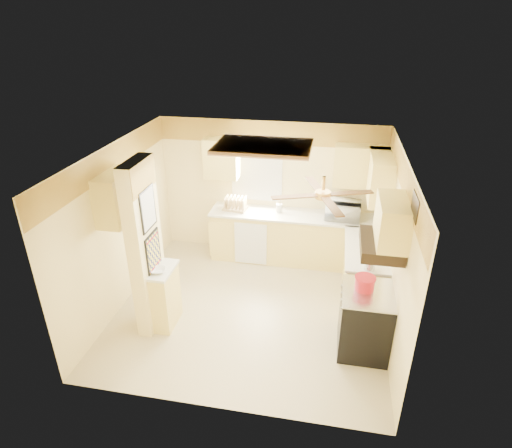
% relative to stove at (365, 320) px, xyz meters
% --- Properties ---
extents(floor, '(4.00, 4.00, 0.00)m').
position_rel_stove_xyz_m(floor, '(-1.67, 0.55, -0.46)').
color(floor, tan).
rests_on(floor, ground).
extents(ceiling, '(4.00, 4.00, 0.00)m').
position_rel_stove_xyz_m(ceiling, '(-1.67, 0.55, 2.04)').
color(ceiling, white).
rests_on(ceiling, wall_back).
extents(wall_back, '(4.00, 0.00, 4.00)m').
position_rel_stove_xyz_m(wall_back, '(-1.67, 2.45, 0.79)').
color(wall_back, '#FAE298').
rests_on(wall_back, floor).
extents(wall_front, '(4.00, 0.00, 4.00)m').
position_rel_stove_xyz_m(wall_front, '(-1.67, -1.35, 0.79)').
color(wall_front, '#FAE298').
rests_on(wall_front, floor).
extents(wall_left, '(0.00, 3.80, 3.80)m').
position_rel_stove_xyz_m(wall_left, '(-3.67, 0.55, 0.79)').
color(wall_left, '#FAE298').
rests_on(wall_left, floor).
extents(wall_right, '(0.00, 3.80, 3.80)m').
position_rel_stove_xyz_m(wall_right, '(0.33, 0.55, 0.79)').
color(wall_right, '#FAE298').
rests_on(wall_right, floor).
extents(wallpaper_border, '(4.00, 0.02, 0.40)m').
position_rel_stove_xyz_m(wallpaper_border, '(-1.67, 2.43, 1.84)').
color(wallpaper_border, yellow).
rests_on(wallpaper_border, wall_back).
extents(partition_column, '(0.20, 0.70, 2.50)m').
position_rel_stove_xyz_m(partition_column, '(-3.02, 0.00, 0.79)').
color(partition_column, '#FAE298').
rests_on(partition_column, floor).
extents(partition_ledge, '(0.25, 0.55, 0.90)m').
position_rel_stove_xyz_m(partition_ledge, '(-2.80, 0.00, -0.01)').
color(partition_ledge, '#F2DD71').
rests_on(partition_ledge, floor).
extents(ledge_top, '(0.28, 0.58, 0.04)m').
position_rel_stove_xyz_m(ledge_top, '(-2.80, 0.00, 0.46)').
color(ledge_top, silver).
rests_on(ledge_top, partition_ledge).
extents(lower_cabinets_back, '(3.00, 0.60, 0.90)m').
position_rel_stove_xyz_m(lower_cabinets_back, '(-1.17, 2.15, -0.01)').
color(lower_cabinets_back, '#F2DD71').
rests_on(lower_cabinets_back, floor).
extents(lower_cabinets_right, '(0.60, 1.40, 0.90)m').
position_rel_stove_xyz_m(lower_cabinets_right, '(0.03, 1.15, -0.01)').
color(lower_cabinets_right, '#F2DD71').
rests_on(lower_cabinets_right, floor).
extents(countertop_back, '(3.04, 0.64, 0.04)m').
position_rel_stove_xyz_m(countertop_back, '(-1.17, 2.14, 0.46)').
color(countertop_back, silver).
rests_on(countertop_back, lower_cabinets_back).
extents(countertop_right, '(0.64, 1.44, 0.04)m').
position_rel_stove_xyz_m(countertop_right, '(0.02, 1.15, 0.46)').
color(countertop_right, silver).
rests_on(countertop_right, lower_cabinets_right).
extents(dishwasher_panel, '(0.58, 0.02, 0.80)m').
position_rel_stove_xyz_m(dishwasher_panel, '(-1.92, 1.84, -0.03)').
color(dishwasher_panel, white).
rests_on(dishwasher_panel, lower_cabinets_back).
extents(window, '(0.92, 0.02, 1.02)m').
position_rel_stove_xyz_m(window, '(-1.92, 2.44, 1.09)').
color(window, white).
rests_on(window, wall_back).
extents(upper_cab_back_left, '(0.60, 0.35, 0.70)m').
position_rel_stove_xyz_m(upper_cab_back_left, '(-2.52, 2.27, 1.39)').
color(upper_cab_back_left, '#F2DD71').
rests_on(upper_cab_back_left, wall_back).
extents(upper_cab_back_right, '(0.90, 0.35, 0.70)m').
position_rel_stove_xyz_m(upper_cab_back_right, '(-0.12, 2.27, 1.39)').
color(upper_cab_back_right, '#F2DD71').
rests_on(upper_cab_back_right, wall_back).
extents(upper_cab_right, '(0.35, 1.00, 0.70)m').
position_rel_stove_xyz_m(upper_cab_right, '(0.16, 1.80, 1.39)').
color(upper_cab_right, '#F2DD71').
rests_on(upper_cab_right, wall_right).
extents(upper_cab_left_wall, '(0.35, 0.75, 0.70)m').
position_rel_stove_xyz_m(upper_cab_left_wall, '(-3.49, 0.30, 1.39)').
color(upper_cab_left_wall, '#F2DD71').
rests_on(upper_cab_left_wall, wall_left).
extents(upper_cab_over_stove, '(0.35, 0.76, 0.52)m').
position_rel_stove_xyz_m(upper_cab_over_stove, '(0.16, 0.00, 1.49)').
color(upper_cab_over_stove, '#F2DD71').
rests_on(upper_cab_over_stove, wall_right).
extents(stove, '(0.68, 0.77, 0.92)m').
position_rel_stove_xyz_m(stove, '(0.00, 0.00, 0.00)').
color(stove, black).
rests_on(stove, floor).
extents(range_hood, '(0.50, 0.76, 0.14)m').
position_rel_stove_xyz_m(range_hood, '(0.07, 0.00, 1.16)').
color(range_hood, black).
rests_on(range_hood, upper_cab_over_stove).
extents(poster_menu, '(0.02, 0.42, 0.57)m').
position_rel_stove_xyz_m(poster_menu, '(-2.91, 0.00, 1.39)').
color(poster_menu, black).
rests_on(poster_menu, partition_column).
extents(poster_nashville, '(0.02, 0.42, 0.57)m').
position_rel_stove_xyz_m(poster_nashville, '(-2.91, 0.00, 0.74)').
color(poster_nashville, black).
rests_on(poster_nashville, partition_column).
extents(ceiling_light_panel, '(1.35, 0.95, 0.06)m').
position_rel_stove_xyz_m(ceiling_light_panel, '(-1.57, 1.05, 2.00)').
color(ceiling_light_panel, brown).
rests_on(ceiling_light_panel, ceiling).
extents(ceiling_fan, '(1.15, 1.15, 0.26)m').
position_rel_stove_xyz_m(ceiling_fan, '(-0.67, -0.15, 1.83)').
color(ceiling_fan, gold).
rests_on(ceiling_fan, ceiling).
extents(vent_grate, '(0.02, 0.40, 0.25)m').
position_rel_stove_xyz_m(vent_grate, '(0.31, -0.35, 1.84)').
color(vent_grate, black).
rests_on(vent_grate, wall_right).
extents(microwave, '(0.61, 0.44, 0.32)m').
position_rel_stove_xyz_m(microwave, '(-0.35, 2.11, 0.64)').
color(microwave, white).
rests_on(microwave, countertop_back).
extents(bowl, '(0.24, 0.24, 0.05)m').
position_rel_stove_xyz_m(bowl, '(-2.83, -0.09, 0.50)').
color(bowl, white).
rests_on(bowl, ledge_top).
extents(dutch_oven, '(0.27, 0.27, 0.18)m').
position_rel_stove_xyz_m(dutch_oven, '(-0.05, 0.07, 0.55)').
color(dutch_oven, red).
rests_on(dutch_oven, stove).
extents(kettle, '(0.15, 0.15, 0.24)m').
position_rel_stove_xyz_m(kettle, '(0.03, 0.53, 0.59)').
color(kettle, silver).
rests_on(kettle, countertop_right).
extents(dish_rack, '(0.43, 0.34, 0.23)m').
position_rel_stove_xyz_m(dish_rack, '(-2.26, 2.16, 0.56)').
color(dish_rack, tan).
rests_on(dish_rack, countertop_back).
extents(utensil_crock, '(0.11, 0.11, 0.23)m').
position_rel_stove_xyz_m(utensil_crock, '(-1.47, 2.21, 0.55)').
color(utensil_crock, white).
rests_on(utensil_crock, countertop_back).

